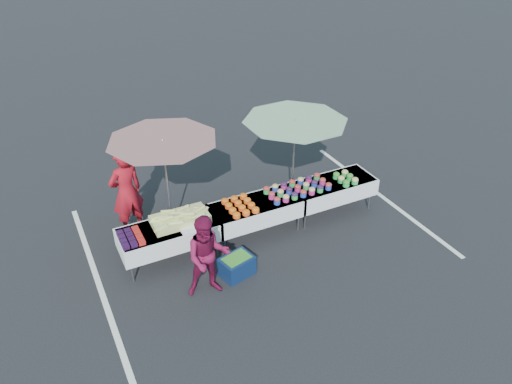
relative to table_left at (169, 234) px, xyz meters
name	(u,v)px	position (x,y,z in m)	size (l,w,h in m)	color
ground	(256,233)	(1.80, 0.00, -0.58)	(80.00, 80.00, 0.00)	black
stripe_left	(98,281)	(-1.40, 0.00, -0.58)	(0.10, 5.00, 0.00)	silver
stripe_right	(381,195)	(5.00, 0.00, -0.58)	(0.10, 5.00, 0.00)	silver
table_left	(169,234)	(0.00, 0.00, 0.00)	(1.86, 0.81, 0.75)	white
table_center	(256,210)	(1.80, 0.00, 0.00)	(1.86, 0.81, 0.75)	white
table_right	(332,188)	(3.60, 0.00, 0.00)	(1.86, 0.81, 0.75)	white
berry_punnets	(131,238)	(-0.71, -0.06, 0.21)	(0.40, 0.54, 0.08)	black
corn_pile	(180,218)	(0.25, 0.04, 0.26)	(1.16, 0.57, 0.26)	#CECC6A
plastic_bags	(189,230)	(0.30, -0.30, 0.19)	(0.30, 0.25, 0.05)	white
carrot_bowls	(240,205)	(1.45, -0.01, 0.22)	(0.55, 0.69, 0.11)	#E65119
potato_cups	(298,188)	(2.75, 0.00, 0.25)	(1.34, 0.58, 0.16)	#243BAB
bean_baskets	(346,178)	(3.86, -0.10, 0.24)	(0.36, 0.50, 0.15)	green
vendor	(126,192)	(-0.43, 1.24, 0.35)	(0.68, 0.45, 1.87)	#A4121F
customer	(208,256)	(0.32, -1.14, 0.20)	(0.76, 0.59, 1.56)	maroon
umbrella_left	(163,148)	(0.28, 0.80, 1.35)	(2.12, 2.12, 2.13)	black
umbrella_right	(295,129)	(2.86, 0.40, 1.37)	(2.79, 2.79, 2.16)	black
storage_bin	(237,266)	(0.93, -0.95, -0.38)	(0.68, 0.56, 0.39)	#0D2045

